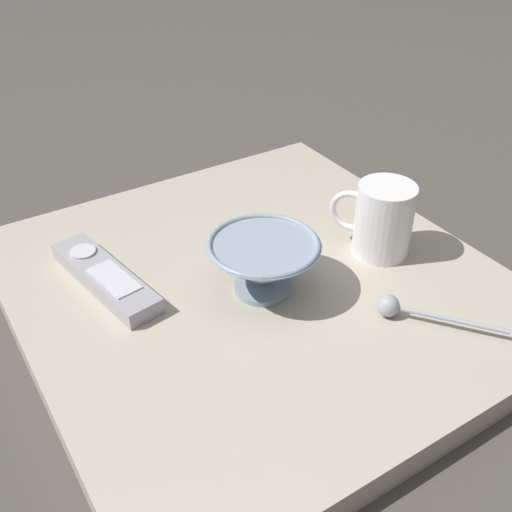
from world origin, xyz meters
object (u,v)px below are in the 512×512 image
(tv_remote_near, at_px, (105,277))
(cereal_bowl, at_px, (263,263))
(teaspoon, at_px, (399,308))
(coffee_mug, at_px, (382,220))

(tv_remote_near, bearing_deg, cereal_bowl, 144.88)
(cereal_bowl, relative_size, tv_remote_near, 0.71)
(teaspoon, bearing_deg, coffee_mug, -122.05)
(cereal_bowl, height_order, tv_remote_near, cereal_bowl)
(cereal_bowl, xyz_separation_m, coffee_mug, (-0.19, 0.01, 0.01))
(teaspoon, xyz_separation_m, tv_remote_near, (0.28, -0.25, -0.00))
(coffee_mug, distance_m, teaspoon, 0.15)
(coffee_mug, height_order, teaspoon, coffee_mug)
(coffee_mug, xyz_separation_m, teaspoon, (0.08, 0.12, -0.04))
(cereal_bowl, relative_size, teaspoon, 1.14)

